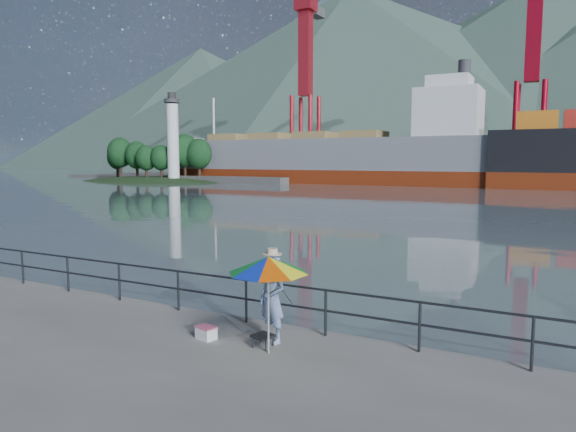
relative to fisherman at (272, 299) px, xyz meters
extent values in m
cube|color=slate|center=(-4.16, 129.13, -0.91)|extent=(500.00, 280.00, 0.00)
cube|color=#514F4C|center=(5.84, 92.13, -0.91)|extent=(200.00, 40.00, 0.40)
cylinder|color=#2D3033|center=(-4.16, 0.83, 0.09)|extent=(22.00, 0.05, 0.05)
cylinder|color=#2D3033|center=(-4.16, 0.83, -0.36)|extent=(22.00, 0.05, 0.05)
cube|color=#2D3033|center=(-4.16, 0.83, -0.41)|extent=(22.00, 0.06, 1.00)
cone|color=#385147|center=(-144.16, 189.13, 26.59)|extent=(228.80, 228.80, 55.00)
cone|color=#385147|center=(-74.16, 199.13, 36.59)|extent=(312.00, 312.00, 75.00)
cone|color=#385147|center=(-4.16, 204.13, 33.09)|extent=(282.88, 282.88, 68.00)
ellipsoid|color=#263F1E|center=(-59.16, 61.13, -0.91)|extent=(48.00, 26.40, 8.40)
cylinder|color=white|center=(-53.16, 60.13, 5.59)|extent=(2.00, 2.00, 13.00)
cylinder|color=#2D2D2D|center=(-53.16, 60.13, 13.09)|extent=(1.80, 1.80, 2.00)
cube|color=yellow|center=(5.84, 91.13, 2.99)|extent=(6.00, 2.40, 7.80)
cube|color=#194CA5|center=(5.84, 94.13, 2.99)|extent=(6.00, 2.40, 7.80)
cube|color=#267F3F|center=(5.84, 97.13, 2.99)|extent=(6.00, 2.40, 7.80)
imported|color=#1C4895|center=(0.00, 0.00, 0.00)|extent=(0.76, 0.62, 1.82)
cylinder|color=white|center=(0.25, -0.60, -0.03)|extent=(0.04, 0.04, 1.76)
cone|color=#102CBF|center=(0.25, -0.60, 0.85)|extent=(1.95, 1.95, 0.32)
cube|color=black|center=(-0.02, -0.36, -0.68)|extent=(0.48, 0.48, 0.05)
cube|color=#2D3033|center=(-0.02, -0.36, -0.81)|extent=(0.32, 0.32, 0.20)
cube|color=white|center=(-1.32, -0.51, -0.79)|extent=(0.47, 0.38, 0.24)
cylinder|color=black|center=(-0.33, 0.95, -0.91)|extent=(0.32, 1.76, 1.26)
cube|color=#67200B|center=(-27.86, 70.40, -0.16)|extent=(57.41, 9.94, 2.50)
cube|color=gray|center=(-27.86, 70.40, 3.59)|extent=(57.41, 9.94, 5.00)
cube|color=silver|center=(-9.49, 70.40, 9.59)|extent=(9.00, 8.35, 7.00)
camera|label=1|loc=(5.05, -8.99, 2.87)|focal=32.00mm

